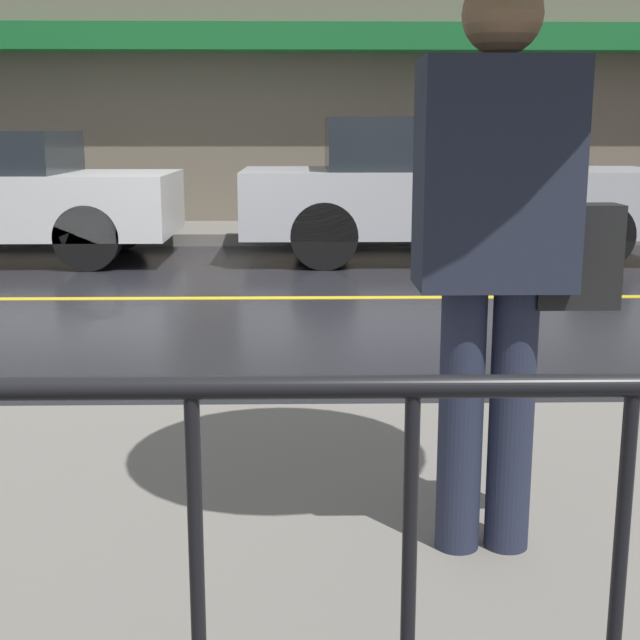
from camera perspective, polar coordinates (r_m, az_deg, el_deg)
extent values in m
plane|color=black|center=(7.63, -6.15, 1.39)|extent=(80.00, 80.00, 0.00)
cube|color=slate|center=(2.93, -14.72, -15.48)|extent=(28.00, 2.98, 0.15)
cube|color=slate|center=(11.85, -4.40, 5.60)|extent=(28.00, 1.64, 0.15)
cube|color=gold|center=(7.63, -6.15, 1.42)|extent=(25.20, 0.12, 0.01)
cube|color=#706656|center=(12.80, -4.34, 17.73)|extent=(28.00, 0.30, 5.34)
cube|color=#196B2D|center=(12.37, -4.45, 17.59)|extent=(16.80, 0.55, 0.35)
cylinder|color=#23283D|center=(2.73, 8.99, -6.37)|extent=(0.13, 0.13, 0.82)
cylinder|color=#23283D|center=(2.76, 12.14, -6.29)|extent=(0.13, 0.13, 0.82)
cube|color=#232838|center=(2.61, 11.20, 9.10)|extent=(0.44, 0.27, 0.65)
sphere|color=#A37851|center=(2.62, 11.61, 18.63)|extent=(0.22, 0.22, 0.22)
cylinder|color=#262628|center=(2.61, 11.54, 17.08)|extent=(0.02, 0.02, 0.73)
cube|color=black|center=(2.69, 16.07, 3.95)|extent=(0.24, 0.12, 0.30)
cylinder|color=black|center=(10.87, -12.78, 6.13)|extent=(0.67, 0.22, 0.67)
cylinder|color=black|center=(9.37, -14.65, 5.12)|extent=(0.67, 0.22, 0.67)
cube|color=#B2B5BA|center=(9.99, 8.39, 7.55)|extent=(4.57, 1.72, 0.69)
cube|color=#1E2328|center=(9.93, 7.44, 11.14)|extent=(2.38, 1.58, 0.55)
cylinder|color=black|center=(11.05, 15.01, 6.17)|extent=(0.69, 0.22, 0.69)
cylinder|color=black|center=(9.63, 17.45, 5.21)|extent=(0.69, 0.22, 0.69)
cylinder|color=black|center=(10.62, 0.07, 6.36)|extent=(0.69, 0.22, 0.69)
cylinder|color=black|center=(9.14, 0.27, 5.42)|extent=(0.69, 0.22, 0.69)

